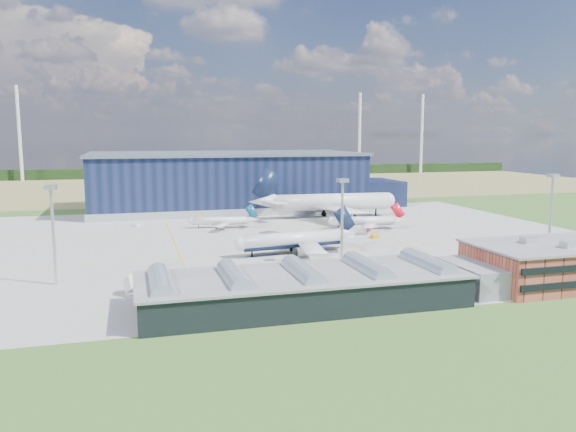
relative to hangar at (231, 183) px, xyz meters
The scene contains 25 objects.
ground 95.56m from the hangar, 91.70° to the right, with size 600.00×600.00×0.00m, color #2F511E.
apron 85.64m from the hangar, 91.90° to the right, with size 220.00×160.00×0.08m.
farmland 125.76m from the hangar, 91.29° to the left, with size 600.00×220.00×0.01m, color olive.
treeline 205.36m from the hangar, 90.78° to the left, with size 600.00×8.00×8.00m, color black.
hangar is the anchor object (origin of this frame).
ops_building 163.51m from the hangar, 71.37° to the right, with size 46.00×23.00×10.90m.
glass_concourse 155.28m from the hangar, 93.42° to the right, with size 78.00×23.00×8.60m.
light_mast_west 139.77m from the hangar, 116.71° to the right, with size 2.60×2.60×23.00m.
light_mast_center 125.07m from the hangar, 86.70° to the right, with size 2.60×2.60×23.00m.
light_mast_east 144.23m from the hangar, 59.95° to the right, with size 2.60×2.60×23.00m.
airliner_navy 106.94m from the hangar, 90.64° to the right, with size 39.32×38.46×12.82m, color silver, non-canonical shape.
airliner_red 81.34m from the hangar, 63.94° to the right, with size 28.89×28.26×9.42m, color silver, non-canonical shape.
airliner_widebody 54.87m from the hangar, 51.17° to the right, with size 62.81×61.45×20.48m, color silver, non-canonical shape.
airliner_regional 58.63m from the hangar, 103.95° to the right, with size 26.06×25.50×8.50m, color silver, non-canonical shape.
gse_tug_a 128.00m from the hangar, 101.43° to the right, with size 1.98×3.24×1.35m, color orange.
gse_tug_b 96.83m from the hangar, 70.47° to the right, with size 2.04×3.06×1.32m, color orange.
gse_van_a 86.76m from the hangar, 69.25° to the right, with size 2.57×5.90×2.57m, color silver.
gse_cart_a 79.82m from the hangar, 87.85° to the right, with size 2.24×3.36×1.45m, color silver.
gse_van_b 74.32m from the hangar, 55.01° to the right, with size 2.29×4.99×2.29m, color silver.
gse_tug_c 39.37m from the hangar, 119.84° to the right, with size 1.92×3.07×1.34m, color orange.
gse_cart_b 64.48m from the hangar, 133.87° to the right, with size 1.98×2.98×1.29m, color silver.
gse_van_c 155.80m from the hangar, 64.93° to the right, with size 2.17×4.52×2.17m, color silver.
airstair 146.05m from the hangar, 108.48° to the right, with size 1.90×4.76×3.04m, color silver.
car_a 155.55m from the hangar, 66.99° to the right, with size 1.26×3.14×1.07m, color #99999E.
car_b 138.01m from the hangar, 81.33° to the right, with size 1.39×3.98×1.31m, color #99999E.
Camera 1 is at (-42.72, -165.02, 34.11)m, focal length 35.00 mm.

